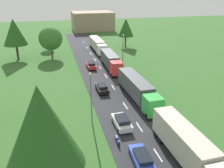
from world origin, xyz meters
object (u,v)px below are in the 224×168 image
at_px(truck_second, 138,88).
at_px(car_fourth, 102,88).
at_px(truck_lead, 189,148).
at_px(tree_oak, 42,128).
at_px(tree_birch, 47,34).
at_px(car_fifth, 91,65).
at_px(lamppost_second, 91,96).
at_px(tree_ash, 51,38).
at_px(distant_building, 92,21).
at_px(truck_fourth, 98,45).
at_px(car_second, 142,158).
at_px(motorcycle_courier, 117,140).
at_px(lamppost_third, 123,48).
at_px(truck_third, 111,61).
at_px(tree_maple, 126,27).
at_px(tree_elm, 14,32).
at_px(car_third, 122,122).

xyz_separation_m(truck_second, car_fourth, (-5.12, 4.66, -1.28)).
relative_size(truck_lead, tree_oak, 1.17).
relative_size(tree_oak, tree_birch, 1.72).
xyz_separation_m(car_fifth, lamppost_second, (-3.91, -24.03, 3.37)).
relative_size(tree_ash, distant_building, 0.47).
bearing_deg(truck_fourth, distant_building, 82.29).
bearing_deg(truck_lead, car_second, 165.34).
height_order(truck_second, truck_fourth, truck_second).
distance_m(motorcycle_courier, tree_ash, 42.28).
xyz_separation_m(truck_lead, tree_ash, (-13.22, 46.85, 3.04)).
xyz_separation_m(truck_lead, car_second, (-4.69, 1.23, -1.41)).
height_order(car_fourth, tree_birch, tree_birch).
distance_m(car_fifth, lamppost_third, 8.68).
xyz_separation_m(truck_fourth, distant_building, (5.31, 39.21, 1.82)).
height_order(car_fifth, tree_birch, tree_birch).
bearing_deg(truck_third, car_second, -98.06).
distance_m(car_second, tree_maple, 55.02).
bearing_deg(truck_fourth, truck_lead, -90.08).
bearing_deg(lamppost_second, motorcycle_courier, -68.72).
height_order(tree_maple, tree_elm, tree_elm).
height_order(truck_lead, truck_fourth, truck_lead).
xyz_separation_m(car_fourth, motorcycle_courier, (-1.41, -15.70, -0.30)).
relative_size(car_fifth, lamppost_third, 0.59).
bearing_deg(lamppost_third, tree_elm, 155.76).
bearing_deg(truck_second, tree_elm, 125.87).
xyz_separation_m(truck_fourth, car_fourth, (-4.91, -29.52, -1.24)).
bearing_deg(car_second, car_fourth, 90.45).
height_order(car_third, lamppost_second, lamppost_second).
distance_m(truck_third, car_second, 32.56).
distance_m(truck_third, truck_fourth, 17.18).
bearing_deg(lamppost_third, car_second, -103.25).
bearing_deg(distant_building, tree_elm, -122.73).
xyz_separation_m(tree_birch, tree_maple, (23.88, -3.97, 1.73)).
relative_size(truck_third, car_fourth, 2.87).
distance_m(truck_fourth, tree_maple, 11.08).
xyz_separation_m(car_second, lamppost_third, (8.14, 34.56, 3.44)).
distance_m(truck_second, tree_elm, 38.35).
height_order(tree_oak, distant_building, tree_oak).
xyz_separation_m(truck_third, tree_ash, (-13.09, 13.40, 3.19)).
distance_m(car_second, tree_elm, 49.58).
distance_m(car_fourth, lamppost_second, 11.26).
height_order(truck_fourth, tree_maple, tree_maple).
xyz_separation_m(truck_fourth, tree_maple, (9.72, 3.41, 4.10)).
xyz_separation_m(motorcycle_courier, tree_maple, (16.04, 48.63, 5.64)).
bearing_deg(truck_third, truck_second, -88.65).
distance_m(truck_lead, tree_maple, 55.06).
height_order(lamppost_third, tree_oak, tree_oak).
xyz_separation_m(truck_second, truck_fourth, (-0.20, 34.18, -0.04)).
height_order(lamppost_second, tree_maple, tree_maple).
distance_m(truck_fourth, lamppost_second, 40.60).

